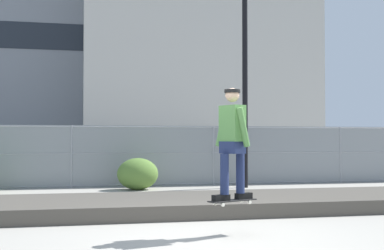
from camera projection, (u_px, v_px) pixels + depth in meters
ground_plane at (214, 238)px, 7.54m from camera, size 120.00×120.00×0.00m
gravel_berm at (178, 204)px, 10.30m from camera, size 15.13×2.59×0.28m
skateboard at (233, 201)px, 7.71m from camera, size 0.81×0.51×0.07m
skater at (232, 137)px, 7.73m from camera, size 0.70×0.62×1.67m
chain_fence at (145, 156)px, 15.73m from camera, size 21.71×0.06×1.85m
street_lamp at (245, 42)px, 15.50m from camera, size 0.44×0.44×7.03m
parked_car_near at (43, 156)px, 18.16m from camera, size 4.54×2.23×1.66m
parked_car_mid at (212, 155)px, 19.69m from camera, size 4.44×2.02×1.66m
office_block at (196, 21)px, 50.39m from camera, size 21.50×11.11×25.99m
shrub_center at (138, 174)px, 14.70m from camera, size 1.17×0.95×0.90m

